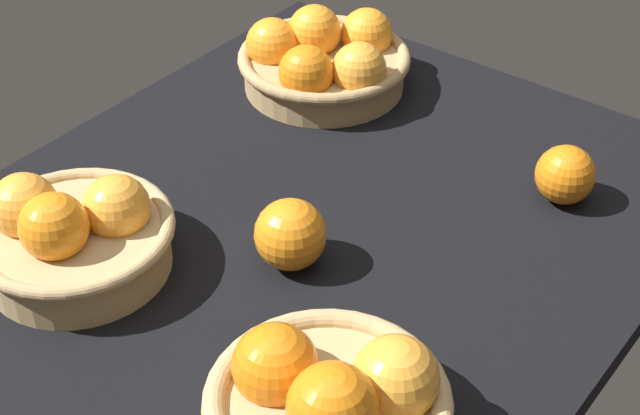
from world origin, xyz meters
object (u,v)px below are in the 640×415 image
at_px(basket_near_left, 324,61).
at_px(loose_orange_front_gap, 565,175).
at_px(basket_near_right, 73,235).
at_px(loose_orange_back_gap, 290,234).
at_px(basket_far_right, 330,403).

relative_size(basket_near_left, loose_orange_front_gap, 3.38).
bearing_deg(loose_orange_front_gap, basket_near_right, -40.16).
bearing_deg(loose_orange_back_gap, loose_orange_front_gap, 147.39).
xyz_separation_m(basket_near_right, loose_orange_front_gap, (-0.42, 0.36, -0.01)).
distance_m(basket_far_right, basket_near_left, 0.60).
xyz_separation_m(basket_far_right, basket_near_left, (-0.47, -0.37, -0.00)).
bearing_deg(loose_orange_front_gap, loose_orange_back_gap, -32.61).
height_order(basket_near_right, basket_near_left, basket_near_right).
bearing_deg(basket_near_right, basket_near_left, -177.77).
relative_size(basket_far_right, basket_near_right, 1.02).
bearing_deg(loose_orange_front_gap, basket_far_right, -0.76).
relative_size(basket_far_right, loose_orange_back_gap, 2.79).
bearing_deg(basket_far_right, loose_orange_back_gap, -132.85).
bearing_deg(basket_far_right, basket_near_right, -92.98).
distance_m(basket_near_left, loose_orange_front_gap, 0.37).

